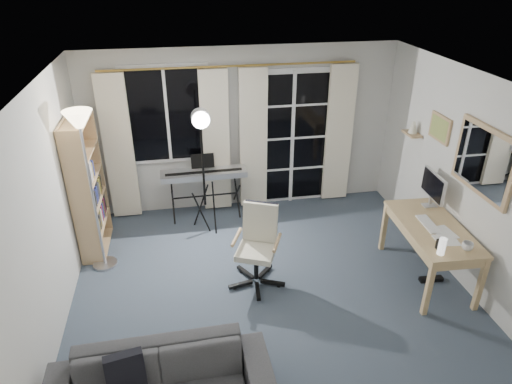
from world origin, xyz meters
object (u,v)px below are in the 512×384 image
Objects in this scene: bookshelf at (85,191)px; keyboard_piano at (204,175)px; desk at (432,233)px; torchiere_lamp at (83,145)px; monitor at (433,187)px; studio_light at (201,134)px; sofa at (159,380)px; mug at (468,245)px; office_chair at (259,238)px.

bookshelf is 1.45× the size of keyboard_piano.
torchiere_lamp is at bearing 169.42° from desk.
torchiere_lamp is at bearing 176.27° from monitor.
sofa is (-0.60, -2.79, -1.09)m from studio_light.
bookshelf is 1.62m from studio_light.
mug is (-0.10, -0.95, -0.21)m from monitor.
sofa reaches higher than desk.
bookshelf is 1.31× the size of desk.
torchiere_lamp is 1.48× the size of desk.
keyboard_piano is 2.40× the size of monitor.
office_chair is at bearing -73.72° from keyboard_piano.
keyboard_piano is at bearing 77.92° from sofa.
mug is at bearing -23.48° from bookshelf.
sofa is at bearing -102.92° from studio_light.
bookshelf reaches higher than office_chair.
monitor reaches higher than desk.
desk is (2.51, -1.47, -0.84)m from studio_light.
desk is (4.00, -1.34, -0.22)m from bookshelf.
studio_light is (1.49, 0.13, 0.62)m from bookshelf.
monitor is at bearing 26.64° from office_chair.
keyboard_piano is at bearing 21.71° from bookshelf.
keyboard_piano is 3.07m from monitor.
keyboard_piano is at bearing 145.03° from desk.
torchiere_lamp reaches higher than sofa.
sofa is (-3.31, -1.77, -0.61)m from monitor.
monitor is (2.68, -1.47, 0.31)m from keyboard_piano.
bookshelf is 4.50m from mug.
torchiere_lamp is at bearing -68.00° from bookshelf.
sofa is at bearing -70.82° from bookshelf.
desk is (1.98, -0.33, 0.05)m from office_chair.
studio_light is 3.06m from sofa.
torchiere_lamp reaches higher than mug.
studio_light is 3.02m from desk.
sofa is (-3.11, -1.32, -0.25)m from desk.
mug is at bearing -44.43° from keyboard_piano.
office_chair is (1.86, -0.59, -1.05)m from torchiere_lamp.
office_chair is (2.02, -1.01, -0.27)m from bookshelf.
studio_light is at bearing 152.47° from desk.
studio_light reaches higher than keyboard_piano.
studio_light is (-0.02, -0.46, 0.79)m from keyboard_piano.
desk is 0.61m from monitor.
bookshelf is 0.89× the size of torchiere_lamp.
monitor is at bearing -30.06° from keyboard_piano.
studio_light is 2.93m from monitor.
torchiere_lamp reaches higher than monitor.
bookshelf reaches higher than mug.
torchiere_lamp reaches higher than keyboard_piano.
keyboard_piano reaches higher than desk.
mug is (2.58, -2.42, 0.10)m from keyboard_piano.
studio_light is at bearing 22.70° from torchiere_lamp.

